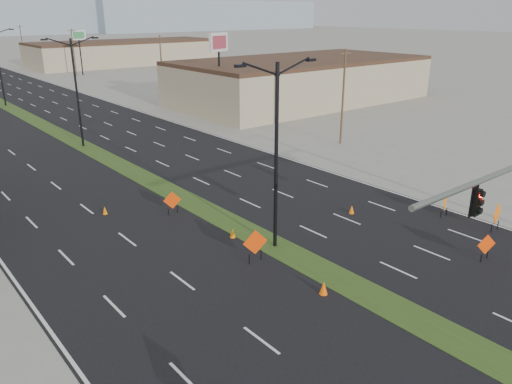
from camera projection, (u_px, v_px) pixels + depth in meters
ground at (482, 355)px, 19.03m from camera, size 600.00×600.00×0.00m
building_se_near at (301, 82)px, 71.02m from camera, size 36.00×18.00×5.50m
building_se_far at (126, 53)px, 120.74m from camera, size 44.00×16.00×5.00m
mesa_east at (203, 15)px, 333.82m from camera, size 160.00×50.00×18.00m
streetlight_0 at (276, 152)px, 25.89m from camera, size 5.15×0.24×10.02m
streetlight_1 at (77, 90)px, 46.25m from camera, size 5.15×0.24×10.02m
utility_pole_0 at (343, 96)px, 47.49m from camera, size 1.60×0.20×9.00m
utility_pole_1 at (161, 66)px, 72.94m from camera, size 1.60×0.20×9.00m
utility_pole_2 at (74, 52)px, 98.38m from camera, size 1.60×0.20×9.00m
utility_pole_3 at (22, 43)px, 123.83m from camera, size 1.60×0.20×9.00m
construction_sign_1 at (255, 243)px, 25.67m from camera, size 1.31×0.43×1.81m
construction_sign_2 at (172, 201)px, 31.83m from camera, size 1.09×0.44×1.53m
construction_sign_3 at (486, 245)px, 25.89m from camera, size 1.04×0.46×1.48m
construction_sign_4 at (445, 203)px, 31.45m from camera, size 1.08×0.46×1.52m
construction_sign_5 at (497, 215)px, 29.29m from camera, size 1.33×0.28×1.80m
cone_0 at (324, 288)px, 22.95m from camera, size 0.42×0.42×0.67m
cone_1 at (233, 233)px, 28.71m from camera, size 0.45×0.45×0.57m
cone_2 at (352, 209)px, 32.11m from camera, size 0.42×0.42×0.58m
cone_3 at (105, 210)px, 32.00m from camera, size 0.34×0.34×0.55m
pole_sign_east_near at (219, 48)px, 59.47m from camera, size 3.18×1.27×9.86m
pole_sign_east_far at (79, 39)px, 98.94m from camera, size 2.84×0.56×8.65m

